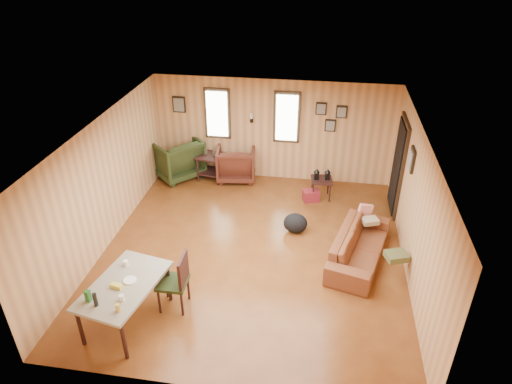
% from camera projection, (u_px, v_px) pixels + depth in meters
% --- Properties ---
extents(room, '(5.54, 6.04, 2.44)m').
position_uv_depth(room, '(264.00, 189.00, 8.14)').
color(room, brown).
rests_on(room, ground).
extents(sofa, '(1.07, 2.05, 0.77)m').
position_uv_depth(sofa, '(360.00, 242.00, 8.14)').
color(sofa, brown).
rests_on(sofa, ground).
extents(recliner_brown, '(0.99, 0.94, 0.91)m').
position_uv_depth(recliner_brown, '(236.00, 161.00, 10.80)').
color(recliner_brown, '#4E2217').
rests_on(recliner_brown, ground).
extents(recliner_green, '(1.40, 1.41, 1.06)m').
position_uv_depth(recliner_green, '(177.00, 156.00, 10.87)').
color(recliner_green, '#293518').
rests_on(recliner_green, ground).
extents(end_table, '(0.69, 0.65, 0.78)m').
position_uv_depth(end_table, '(211.00, 163.00, 10.78)').
color(end_table, black).
rests_on(end_table, ground).
extents(side_table, '(0.50, 0.50, 0.72)m').
position_uv_depth(side_table, '(322.00, 178.00, 9.99)').
color(side_table, black).
rests_on(side_table, ground).
extents(cooler, '(0.41, 0.34, 0.25)m').
position_uv_depth(cooler, '(311.00, 195.00, 10.07)').
color(cooler, maroon).
rests_on(cooler, ground).
extents(backpack, '(0.49, 0.38, 0.41)m').
position_uv_depth(backpack, '(295.00, 223.00, 8.98)').
color(backpack, black).
rests_on(backpack, ground).
extents(sofa_pillows, '(0.84, 1.53, 0.31)m').
position_uv_depth(sofa_pillows, '(381.00, 235.00, 8.15)').
color(sofa_pillows, '#4F542F').
rests_on(sofa_pillows, sofa).
extents(dining_table, '(1.12, 1.57, 0.94)m').
position_uv_depth(dining_table, '(123.00, 288.00, 6.68)').
color(dining_table, gray).
rests_on(dining_table, ground).
extents(dining_chair, '(0.45, 0.45, 1.00)m').
position_uv_depth(dining_chair, '(177.00, 279.00, 7.01)').
color(dining_chair, '#293518').
rests_on(dining_chair, ground).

